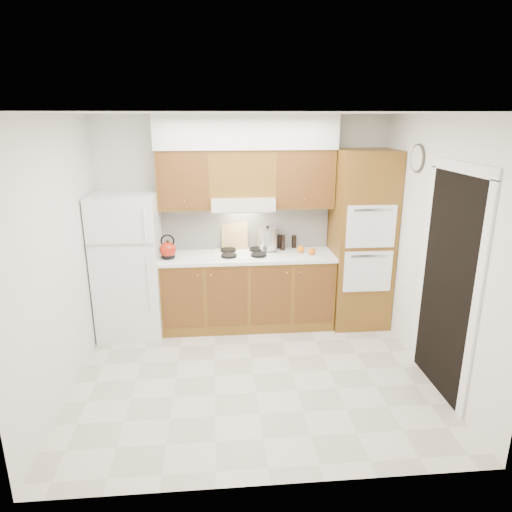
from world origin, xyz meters
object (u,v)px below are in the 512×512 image
Objects in this scene: fridge at (129,265)px; stock_pot at (267,239)px; oven_cabinet at (361,240)px; kettle at (168,250)px.

fridge is 1.72m from stock_pot.
kettle is (-2.37, -0.05, -0.05)m from oven_cabinet.
fridge is 0.78× the size of oven_cabinet.
oven_cabinet is 2.37m from kettle.
oven_cabinet is at bearing -7.86° from stock_pot.
oven_cabinet is at bearing -1.25° from kettle.
stock_pot is at bearing 7.29° from kettle.
stock_pot is at bearing 6.54° from fridge.
oven_cabinet is 11.26× the size of kettle.
oven_cabinet is at bearing 0.70° from fridge.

